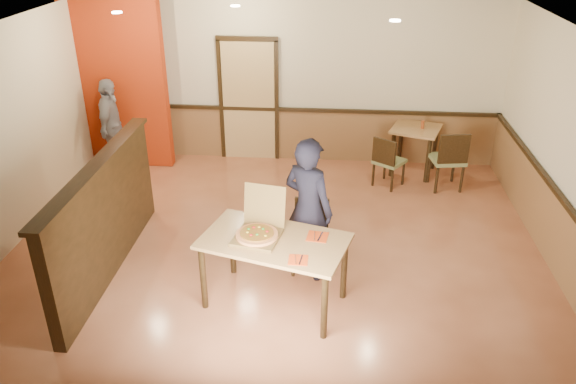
{
  "coord_description": "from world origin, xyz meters",
  "views": [
    {
      "loc": [
        0.68,
        -5.83,
        4.04
      ],
      "look_at": [
        0.18,
        0.0,
        1.07
      ],
      "focal_mm": 35.0,
      "sensor_mm": 36.0,
      "label": 1
    }
  ],
  "objects_px": {
    "main_table": "(274,248)",
    "condiment": "(423,125)",
    "diner_chair": "(310,232)",
    "side_table": "(415,138)",
    "side_chair_left": "(387,160)",
    "passerby": "(112,126)",
    "pizza_box": "(258,231)",
    "side_chair_right": "(449,158)",
    "diner": "(308,209)"
  },
  "relations": [
    {
      "from": "diner_chair",
      "to": "side_chair_left",
      "type": "height_order",
      "value": "diner_chair"
    },
    {
      "from": "side_chair_right",
      "to": "diner",
      "type": "xyz_separation_m",
      "value": [
        -2.08,
        -2.49,
        0.35
      ]
    },
    {
      "from": "main_table",
      "to": "diner_chair",
      "type": "height_order",
      "value": "diner_chair"
    },
    {
      "from": "diner_chair",
      "to": "main_table",
      "type": "bearing_deg",
      "value": -112.34
    },
    {
      "from": "diner_chair",
      "to": "side_table",
      "type": "height_order",
      "value": "diner_chair"
    },
    {
      "from": "diner_chair",
      "to": "side_table",
      "type": "xyz_separation_m",
      "value": [
        1.59,
        2.97,
        0.14
      ]
    },
    {
      "from": "condiment",
      "to": "side_chair_right",
      "type": "bearing_deg",
      "value": -58.38
    },
    {
      "from": "side_chair_left",
      "to": "side_chair_right",
      "type": "xyz_separation_m",
      "value": [
        0.95,
        -0.02,
        0.08
      ]
    },
    {
      "from": "side_table",
      "to": "diner_chair",
      "type": "bearing_deg",
      "value": -118.22
    },
    {
      "from": "main_table",
      "to": "side_chair_left",
      "type": "xyz_separation_m",
      "value": [
        1.47,
        3.14,
        -0.26
      ]
    },
    {
      "from": "side_chair_left",
      "to": "pizza_box",
      "type": "height_order",
      "value": "pizza_box"
    },
    {
      "from": "side_chair_left",
      "to": "side_table",
      "type": "xyz_separation_m",
      "value": [
        0.49,
        0.6,
        0.16
      ]
    },
    {
      "from": "main_table",
      "to": "condiment",
      "type": "relative_size",
      "value": 13.08
    },
    {
      "from": "side_table",
      "to": "passerby",
      "type": "height_order",
      "value": "passerby"
    },
    {
      "from": "condiment",
      "to": "diner_chair",
      "type": "bearing_deg",
      "value": -119.8
    },
    {
      "from": "side_chair_left",
      "to": "passerby",
      "type": "bearing_deg",
      "value": 32.56
    },
    {
      "from": "pizza_box",
      "to": "side_table",
      "type": "bearing_deg",
      "value": 71.07
    },
    {
      "from": "diner_chair",
      "to": "passerby",
      "type": "relative_size",
      "value": 0.56
    },
    {
      "from": "side_chair_left",
      "to": "passerby",
      "type": "height_order",
      "value": "passerby"
    },
    {
      "from": "main_table",
      "to": "pizza_box",
      "type": "height_order",
      "value": "pizza_box"
    },
    {
      "from": "diner_chair",
      "to": "passerby",
      "type": "distance_m",
      "value": 4.34
    },
    {
      "from": "side_table",
      "to": "passerby",
      "type": "xyz_separation_m",
      "value": [
        -5.04,
        -0.36,
        0.18
      ]
    },
    {
      "from": "side_table",
      "to": "side_chair_left",
      "type": "bearing_deg",
      "value": -128.99
    },
    {
      "from": "side_chair_left",
      "to": "passerby",
      "type": "distance_m",
      "value": 4.58
    },
    {
      "from": "diner",
      "to": "pizza_box",
      "type": "height_order",
      "value": "diner"
    },
    {
      "from": "side_chair_right",
      "to": "side_table",
      "type": "distance_m",
      "value": 0.78
    },
    {
      "from": "diner",
      "to": "condiment",
      "type": "height_order",
      "value": "diner"
    },
    {
      "from": "passerby",
      "to": "condiment",
      "type": "xyz_separation_m",
      "value": [
        5.14,
        0.34,
        0.07
      ]
    },
    {
      "from": "side_table",
      "to": "pizza_box",
      "type": "height_order",
      "value": "pizza_box"
    },
    {
      "from": "side_chair_right",
      "to": "side_table",
      "type": "xyz_separation_m",
      "value": [
        -0.46,
        0.62,
        0.08
      ]
    },
    {
      "from": "passerby",
      "to": "pizza_box",
      "type": "distance_m",
      "value": 4.42
    },
    {
      "from": "side_chair_right",
      "to": "pizza_box",
      "type": "xyz_separation_m",
      "value": [
        -2.59,
        -3.06,
        0.36
      ]
    },
    {
      "from": "side_table",
      "to": "condiment",
      "type": "height_order",
      "value": "condiment"
    },
    {
      "from": "side_chair_right",
      "to": "side_table",
      "type": "bearing_deg",
      "value": -62.51
    },
    {
      "from": "main_table",
      "to": "diner",
      "type": "distance_m",
      "value": 0.73
    },
    {
      "from": "main_table",
      "to": "diner_chair",
      "type": "relative_size",
      "value": 1.97
    },
    {
      "from": "side_chair_left",
      "to": "diner",
      "type": "distance_m",
      "value": 2.79
    },
    {
      "from": "main_table",
      "to": "side_table",
      "type": "height_order",
      "value": "main_table"
    },
    {
      "from": "diner_chair",
      "to": "condiment",
      "type": "height_order",
      "value": "condiment"
    },
    {
      "from": "pizza_box",
      "to": "passerby",
      "type": "bearing_deg",
      "value": 142.35
    },
    {
      "from": "side_table",
      "to": "diner",
      "type": "bearing_deg",
      "value": -117.48
    },
    {
      "from": "main_table",
      "to": "side_chair_left",
      "type": "height_order",
      "value": "side_chair_left"
    },
    {
      "from": "side_chair_left",
      "to": "side_table",
      "type": "relative_size",
      "value": 0.9
    },
    {
      "from": "diner_chair",
      "to": "passerby",
      "type": "bearing_deg",
      "value": 145.79
    },
    {
      "from": "side_chair_left",
      "to": "side_table",
      "type": "height_order",
      "value": "side_chair_left"
    },
    {
      "from": "side_chair_right",
      "to": "diner",
      "type": "relative_size",
      "value": 0.56
    },
    {
      "from": "diner_chair",
      "to": "side_chair_right",
      "type": "bearing_deg",
      "value": 51.7
    },
    {
      "from": "side_chair_left",
      "to": "pizza_box",
      "type": "distance_m",
      "value": 3.52
    },
    {
      "from": "diner",
      "to": "side_chair_left",
      "type": "bearing_deg",
      "value": -82.4
    },
    {
      "from": "side_chair_left",
      "to": "pizza_box",
      "type": "xyz_separation_m",
      "value": [
        -1.65,
        -3.08,
        0.44
      ]
    }
  ]
}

